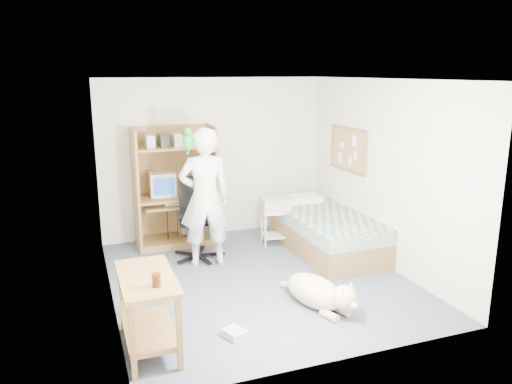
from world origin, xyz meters
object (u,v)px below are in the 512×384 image
at_px(dog, 319,292).
at_px(office_chair, 197,230).
at_px(side_desk, 148,301).
at_px(person, 205,198).
at_px(computer_hutch, 175,191).
at_px(bed, 326,232).
at_px(printer_cart, 276,221).

bearing_deg(dog, office_chair, 94.81).
relative_size(side_desk, person, 0.53).
bearing_deg(computer_hutch, person, -78.67).
xyz_separation_m(side_desk, dog, (1.90, 0.20, -0.30)).
bearing_deg(side_desk, dog, 6.10).
bearing_deg(bed, side_desk, -147.50).
xyz_separation_m(person, printer_cart, (1.22, 0.44, -0.59)).
bearing_deg(bed, computer_hutch, 150.71).
bearing_deg(side_desk, printer_cart, 45.96).
height_order(computer_hutch, dog, computer_hutch).
relative_size(computer_hutch, bed, 0.89).
height_order(computer_hutch, side_desk, computer_hutch).
bearing_deg(printer_cart, bed, -32.66).
distance_m(bed, dog, 1.87).
height_order(computer_hutch, office_chair, computer_hutch).
distance_m(office_chair, printer_cart, 1.27).
relative_size(computer_hutch, office_chair, 1.58).
xyz_separation_m(dog, printer_cart, (0.38, 2.15, 0.17)).
xyz_separation_m(bed, printer_cart, (-0.57, 0.54, 0.07)).
relative_size(computer_hutch, side_desk, 1.80).
relative_size(computer_hutch, person, 0.95).
height_order(person, dog, person).
distance_m(computer_hutch, bed, 2.35).
distance_m(office_chair, dog, 2.22).
bearing_deg(side_desk, person, 61.13).
distance_m(side_desk, office_chair, 2.45).
height_order(side_desk, dog, side_desk).
bearing_deg(office_chair, printer_cart, 12.71).
height_order(office_chair, printer_cart, office_chair).
xyz_separation_m(person, dog, (0.85, -1.71, -0.75)).
height_order(bed, printer_cart, bed).
relative_size(bed, side_desk, 2.02).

